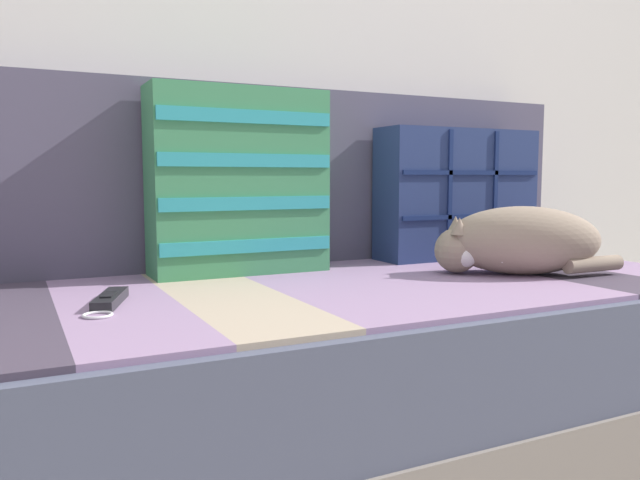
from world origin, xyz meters
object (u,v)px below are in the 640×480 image
object	(u,v)px
couch	(312,368)
sleeping_cat	(515,242)
throw_pillow_quilted	(457,194)
throw_pillow_striped	(239,182)
game_remote_far	(109,300)

from	to	relation	value
couch	sleeping_cat	world-z (taller)	sleeping_cat
throw_pillow_quilted	sleeping_cat	xyz separation A→B (m)	(-0.08, -0.31, -0.10)
throw_pillow_quilted	couch	bearing A→B (deg)	-158.88
throw_pillow_striped	game_remote_far	world-z (taller)	throw_pillow_striped
sleeping_cat	couch	bearing A→B (deg)	168.53
couch	throw_pillow_quilted	bearing A→B (deg)	21.12
throw_pillow_quilted	sleeping_cat	world-z (taller)	throw_pillow_quilted
couch	sleeping_cat	bearing A→B (deg)	-11.47
throw_pillow_quilted	throw_pillow_striped	xyz separation A→B (m)	(-0.64, -0.00, 0.04)
couch	throw_pillow_striped	xyz separation A→B (m)	(-0.09, 0.21, 0.40)
couch	throw_pillow_quilted	size ratio (longest dim) A/B	4.10
game_remote_far	sleeping_cat	bearing A→B (deg)	-3.39
throw_pillow_striped	throw_pillow_quilted	bearing A→B (deg)	0.04
throw_pillow_striped	sleeping_cat	bearing A→B (deg)	-28.77
game_remote_far	throw_pillow_quilted	bearing A→B (deg)	14.81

